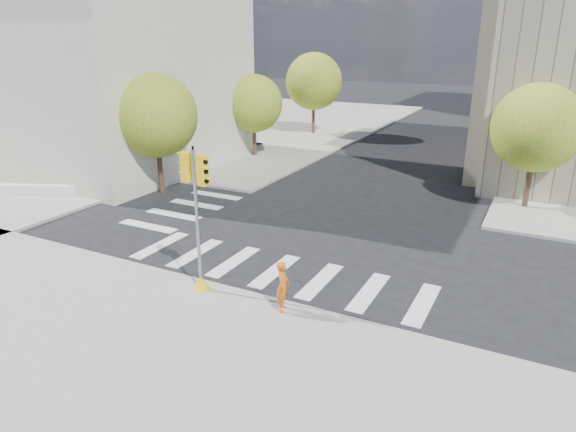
# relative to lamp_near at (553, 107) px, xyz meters

# --- Properties ---
(ground) EXTENTS (160.00, 160.00, 0.00)m
(ground) POSITION_rel_lamp_near_xyz_m (-8.00, -14.00, -4.58)
(ground) COLOR black
(ground) RESTS_ON ground
(sidewalk_near) EXTENTS (30.00, 14.00, 0.15)m
(sidewalk_near) POSITION_rel_lamp_near_xyz_m (-8.00, -25.00, -4.50)
(sidewalk_near) COLOR gray
(sidewalk_near) RESTS_ON ground
(sidewalk_far_left) EXTENTS (28.00, 40.00, 0.15)m
(sidewalk_far_left) POSITION_rel_lamp_near_xyz_m (-28.00, 12.00, -4.50)
(sidewalk_far_left) COLOR gray
(sidewalk_far_left) RESTS_ON ground
(classical_building) EXTENTS (19.00, 15.00, 12.70)m
(classical_building) POSITION_rel_lamp_near_xyz_m (-28.00, -6.00, 1.86)
(classical_building) COLOR beige
(classical_building) RESTS_ON ground
(tree_lw_near) EXTENTS (4.40, 4.40, 6.41)m
(tree_lw_near) POSITION_rel_lamp_near_xyz_m (-18.50, -10.00, -0.38)
(tree_lw_near) COLOR #382616
(tree_lw_near) RESTS_ON ground
(tree_lw_mid) EXTENTS (4.00, 4.00, 5.77)m
(tree_lw_mid) POSITION_rel_lamp_near_xyz_m (-18.50, 0.00, -0.82)
(tree_lw_mid) COLOR #382616
(tree_lw_mid) RESTS_ON ground
(tree_lw_far) EXTENTS (4.80, 4.80, 6.95)m
(tree_lw_far) POSITION_rel_lamp_near_xyz_m (-18.50, 10.00, -0.04)
(tree_lw_far) COLOR #382616
(tree_lw_far) RESTS_ON ground
(tree_re_near) EXTENTS (4.20, 4.20, 6.16)m
(tree_re_near) POSITION_rel_lamp_near_xyz_m (-0.50, -4.00, -0.53)
(tree_re_near) COLOR #382616
(tree_re_near) RESTS_ON ground
(tree_re_mid) EXTENTS (4.60, 4.60, 6.66)m
(tree_re_mid) POSITION_rel_lamp_near_xyz_m (-0.50, 8.00, -0.23)
(tree_re_mid) COLOR #382616
(tree_re_mid) RESTS_ON ground
(tree_re_far) EXTENTS (4.00, 4.00, 5.88)m
(tree_re_far) POSITION_rel_lamp_near_xyz_m (-0.50, 20.00, -0.71)
(tree_re_far) COLOR #382616
(tree_re_far) RESTS_ON ground
(lamp_near) EXTENTS (0.35, 0.18, 8.11)m
(lamp_near) POSITION_rel_lamp_near_xyz_m (0.00, 0.00, 0.00)
(lamp_near) COLOR black
(lamp_near) RESTS_ON sidewalk_far_right
(lamp_far) EXTENTS (0.35, 0.18, 8.11)m
(lamp_far) POSITION_rel_lamp_near_xyz_m (0.00, 14.00, 0.00)
(lamp_far) COLOR black
(lamp_far) RESTS_ON sidewalk_far_right
(traffic_signal) EXTENTS (1.08, 0.56, 4.84)m
(traffic_signal) POSITION_rel_lamp_near_xyz_m (-9.50, -18.60, -2.36)
(traffic_signal) COLOR yellow
(traffic_signal) RESTS_ON sidewalk_near
(photographer) EXTENTS (0.56, 0.69, 1.63)m
(photographer) POSITION_rel_lamp_near_xyz_m (-6.40, -18.60, -3.62)
(photographer) COLOR #CB5C13
(photographer) RESTS_ON sidewalk_near
(planter_wall) EXTENTS (5.66, 2.76, 0.50)m
(planter_wall) POSITION_rel_lamp_near_xyz_m (-23.00, -13.31, -4.18)
(planter_wall) COLOR silver
(planter_wall) RESTS_ON sidewalk_left_near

